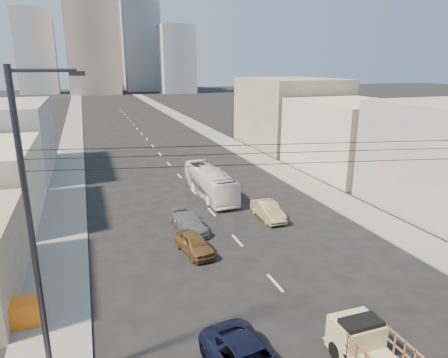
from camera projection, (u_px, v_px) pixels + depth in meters
sidewalk_left at (73, 130)px, 75.28m from camera, size 3.50×180.00×0.12m
sidewalk_right at (193, 124)px, 82.70m from camera, size 3.50×180.00×0.12m
lane_dashes at (150, 142)px, 63.58m from camera, size 0.15×104.00×0.01m
flatbed_pickup at (373, 350)px, 15.77m from camera, size 1.95×4.41×1.90m
city_bus at (210, 182)px, 37.42m from camera, size 2.55×9.72×2.69m
sedan_brown at (194, 244)px, 26.17m from camera, size 2.22×4.11×1.33m
sedan_tan at (268, 210)px, 32.04m from camera, size 1.50×4.21×1.38m
sedan_grey at (190, 223)px, 29.61m from camera, size 2.16×4.51×1.27m
streetlamp_left at (34, 232)px, 13.72m from camera, size 2.36×0.25×12.00m
overhead_wires at (364, 151)px, 14.35m from camera, size 23.01×5.02×0.72m
crate_stack at (23, 312)px, 18.89m from camera, size 1.80×1.20×1.14m
bldg_right_mid at (352, 136)px, 45.94m from camera, size 11.00×14.00×8.00m
bldg_right_far at (290, 112)px, 60.34m from camera, size 12.00×16.00×10.00m
high_rise_tower at (90, 18)px, 160.22m from camera, size 20.00×20.00×60.00m
midrise_ne at (141, 46)px, 183.54m from camera, size 16.00×16.00×40.00m
midrise_nw at (36, 52)px, 165.94m from camera, size 15.00×15.00×34.00m
midrise_back at (111, 43)px, 192.81m from camera, size 18.00×18.00×44.00m
midrise_east at (177, 60)px, 170.84m from camera, size 14.00×14.00×28.00m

